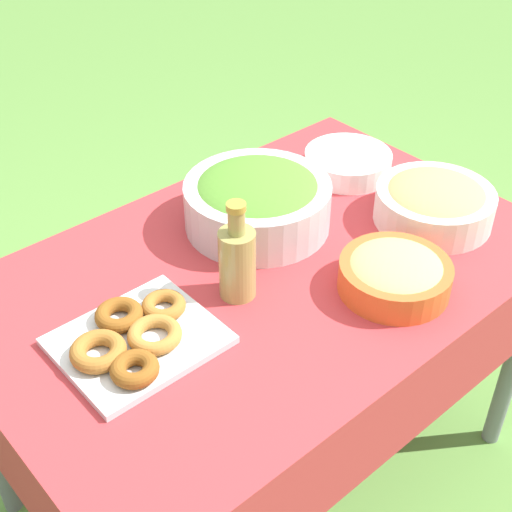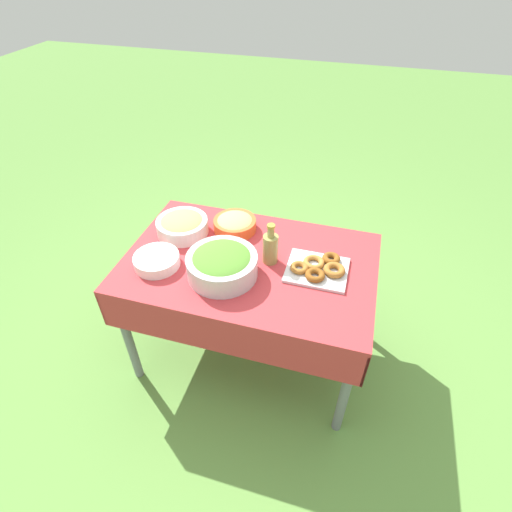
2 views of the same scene
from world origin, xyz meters
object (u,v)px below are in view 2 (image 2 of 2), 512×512
Objects in this scene: pasta_bowl at (235,224)px; donut_platter at (319,268)px; olive_oil_bottle at (270,247)px; salad_bowl at (222,264)px; plate_stack at (157,261)px; bread_bowl at (182,225)px.

donut_platter is at bearing 156.79° from pasta_bowl.
olive_oil_bottle is (-0.27, 0.21, 0.05)m from pasta_bowl.
salad_bowl reaches higher than plate_stack.
bread_bowl reaches higher than pasta_bowl.
donut_platter is (-0.52, 0.22, -0.02)m from pasta_bowl.
olive_oil_bottle is (-0.20, -0.17, 0.02)m from salad_bowl.
salad_bowl is at bearing 99.03° from pasta_bowl.
olive_oil_bottle is at bearing 141.20° from pasta_bowl.
plate_stack is at bearing 4.22° from salad_bowl.
plate_stack is (0.81, 0.18, 0.01)m from donut_platter.
donut_platter is at bearing 171.82° from bread_bowl.
olive_oil_bottle is at bearing -140.63° from salad_bowl.
olive_oil_bottle is at bearing -160.76° from plate_stack.
salad_bowl reaches higher than donut_platter.
bread_bowl is (0.34, -0.27, -0.02)m from salad_bowl.
plate_stack is at bearing 54.51° from pasta_bowl.
pasta_bowl is 0.57m from donut_platter.
olive_oil_bottle is 0.80× the size of bread_bowl.
olive_oil_bottle reaches higher than plate_stack.
pasta_bowl is at bearing -125.49° from plate_stack.
plate_stack is 1.02× the size of olive_oil_bottle.
pasta_bowl is at bearing -158.53° from bread_bowl.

